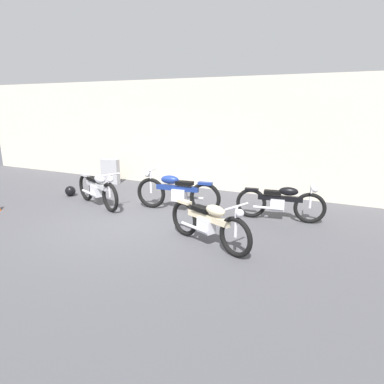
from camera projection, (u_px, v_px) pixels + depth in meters
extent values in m
plane|color=#47474C|center=(124.00, 222.00, 7.42)|extent=(40.00, 40.00, 0.00)
cube|color=beige|center=(197.00, 134.00, 10.28)|extent=(18.00, 0.30, 3.25)
cube|color=#9E9EA3|center=(110.00, 171.00, 10.98)|extent=(0.62, 0.27, 0.80)
sphere|color=black|center=(70.00, 191.00, 9.50)|extent=(0.29, 0.29, 0.29)
torus|color=black|center=(151.00, 193.00, 8.36)|extent=(0.77, 0.16, 0.76)
torus|color=black|center=(205.00, 198.00, 7.89)|extent=(0.77, 0.16, 0.76)
cube|color=silver|center=(179.00, 195.00, 8.10)|extent=(0.35, 0.24, 0.29)
cube|color=navy|center=(177.00, 188.00, 8.08)|extent=(1.07, 0.20, 0.12)
ellipsoid|color=navy|center=(170.00, 180.00, 8.09)|extent=(0.48, 0.25, 0.21)
cube|color=black|center=(184.00, 183.00, 7.98)|extent=(0.43, 0.23, 0.08)
cube|color=navy|center=(205.00, 183.00, 7.80)|extent=(0.34, 0.16, 0.06)
cylinder|color=silver|center=(151.00, 182.00, 8.29)|extent=(0.06, 0.06, 0.57)
cylinder|color=silver|center=(150.00, 170.00, 8.22)|extent=(0.09, 0.60, 0.04)
sphere|color=silver|center=(148.00, 174.00, 8.27)|extent=(0.15, 0.15, 0.15)
cylinder|color=silver|center=(189.00, 197.00, 8.16)|extent=(0.73, 0.13, 0.06)
torus|color=black|center=(235.00, 237.00, 5.63)|extent=(0.69, 0.35, 0.71)
torus|color=black|center=(185.00, 218.00, 6.58)|extent=(0.69, 0.35, 0.71)
cube|color=silver|center=(206.00, 225.00, 6.14)|extent=(0.36, 0.30, 0.27)
cube|color=beige|center=(208.00, 218.00, 6.06)|extent=(0.96, 0.47, 0.12)
ellipsoid|color=beige|center=(215.00, 211.00, 5.89)|extent=(0.47, 0.34, 0.19)
cube|color=black|center=(202.00, 209.00, 6.16)|extent=(0.42, 0.31, 0.08)
cube|color=beige|center=(184.00, 202.00, 6.49)|extent=(0.33, 0.23, 0.06)
cylinder|color=silver|center=(236.00, 222.00, 5.57)|extent=(0.05, 0.05, 0.53)
cylinder|color=silver|center=(237.00, 206.00, 5.50)|extent=(0.25, 0.53, 0.03)
sphere|color=silver|center=(240.00, 213.00, 5.47)|extent=(0.14, 0.14, 0.14)
cylinder|color=silver|center=(194.00, 227.00, 6.22)|extent=(0.65, 0.31, 0.06)
torus|color=black|center=(110.00, 197.00, 8.05)|extent=(0.70, 0.36, 0.72)
torus|color=black|center=(86.00, 187.00, 9.02)|extent=(0.70, 0.36, 0.72)
cube|color=silver|center=(96.00, 191.00, 8.56)|extent=(0.37, 0.31, 0.28)
cube|color=#ADADB2|center=(97.00, 185.00, 8.49)|extent=(0.97, 0.49, 0.12)
ellipsoid|color=#ADADB2|center=(100.00, 179.00, 8.31)|extent=(0.48, 0.35, 0.20)
cube|color=black|center=(93.00, 179.00, 8.59)|extent=(0.43, 0.32, 0.08)
cube|color=#ADADB2|center=(85.00, 175.00, 8.93)|extent=(0.34, 0.23, 0.06)
cylinder|color=silver|center=(109.00, 186.00, 7.98)|extent=(0.06, 0.06, 0.54)
cylinder|color=silver|center=(109.00, 175.00, 7.91)|extent=(0.26, 0.54, 0.04)
sphere|color=silver|center=(111.00, 179.00, 7.88)|extent=(0.14, 0.14, 0.14)
cylinder|color=silver|center=(89.00, 193.00, 8.65)|extent=(0.66, 0.32, 0.06)
torus|color=black|center=(310.00, 208.00, 7.26)|extent=(0.69, 0.17, 0.68)
torus|color=black|center=(251.00, 203.00, 7.64)|extent=(0.69, 0.17, 0.68)
cube|color=silver|center=(278.00, 204.00, 7.46)|extent=(0.32, 0.22, 0.26)
cube|color=black|center=(280.00, 198.00, 7.41)|extent=(0.96, 0.22, 0.11)
ellipsoid|color=black|center=(289.00, 191.00, 7.32)|extent=(0.43, 0.24, 0.19)
cube|color=black|center=(273.00, 192.00, 7.43)|extent=(0.39, 0.22, 0.07)
cube|color=black|center=(252.00, 189.00, 7.56)|extent=(0.31, 0.15, 0.06)
cylinder|color=silver|center=(311.00, 197.00, 7.20)|extent=(0.05, 0.05, 0.51)
cylinder|color=silver|center=(312.00, 185.00, 7.13)|extent=(0.11, 0.54, 0.03)
sphere|color=silver|center=(315.00, 189.00, 7.13)|extent=(0.13, 0.13, 0.13)
cylinder|color=silver|center=(268.00, 208.00, 7.43)|extent=(0.65, 0.14, 0.06)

